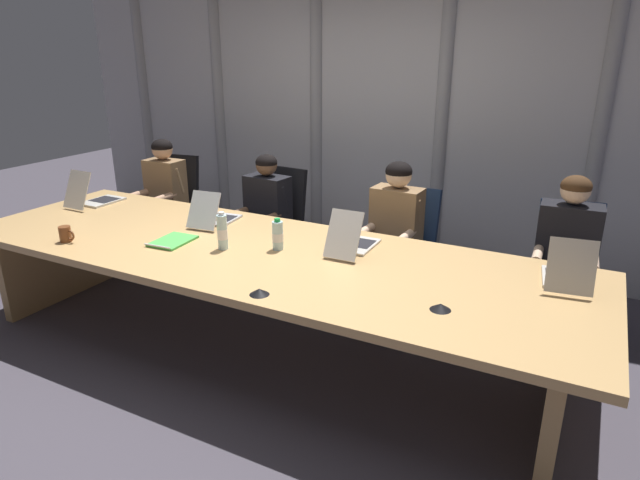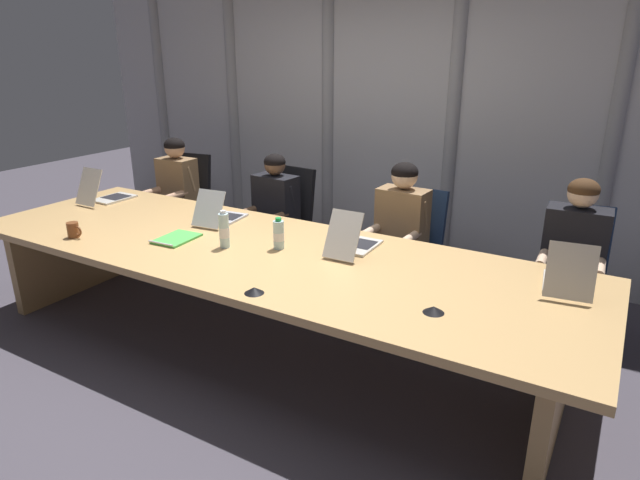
# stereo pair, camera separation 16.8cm
# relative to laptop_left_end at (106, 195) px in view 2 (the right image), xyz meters

# --- Properties ---
(ground_plane) EXTENTS (14.42, 14.42, 0.00)m
(ground_plane) POSITION_rel_laptop_left_end_xyz_m (1.83, -0.28, -0.79)
(ground_plane) COLOR #47424C
(conference_table) EXTENTS (4.34, 1.37, 0.73)m
(conference_table) POSITION_rel_laptop_left_end_xyz_m (1.83, -0.28, -0.19)
(conference_table) COLOR tan
(conference_table) RESTS_ON ground_plane
(curtain_backdrop) EXTENTS (7.21, 0.17, 2.98)m
(curtain_backdrop) POSITION_rel_laptop_left_end_xyz_m (1.83, 1.86, 0.70)
(curtain_backdrop) COLOR #B2B2B7
(curtain_backdrop) RESTS_ON ground_plane
(laptop_left_end) EXTENTS (0.24, 0.47, 0.31)m
(laptop_left_end) POSITION_rel_laptop_left_end_xyz_m (0.00, 0.00, 0.00)
(laptop_left_end) COLOR beige
(laptop_left_end) RESTS_ON conference_table
(laptop_left_mid) EXTENTS (0.28, 0.45, 0.27)m
(laptop_left_mid) POSITION_rel_laptop_left_end_xyz_m (1.23, 0.05, -0.01)
(laptop_left_mid) COLOR #BCBCC1
(laptop_left_mid) RESTS_ON conference_table
(laptop_center) EXTENTS (0.23, 0.48, 0.30)m
(laptop_center) POSITION_rel_laptop_left_end_xyz_m (2.40, 0.01, -0.00)
(laptop_center) COLOR beige
(laptop_center) RESTS_ON conference_table
(laptop_right_mid) EXTENTS (0.29, 0.43, 0.31)m
(laptop_right_mid) POSITION_rel_laptop_left_end_xyz_m (3.69, 0.06, -0.00)
(laptop_right_mid) COLOR beige
(laptop_right_mid) RESTS_ON conference_table
(office_chair_left_end) EXTENTS (0.60, 0.61, 0.98)m
(office_chair_left_end) POSITION_rel_laptop_left_end_xyz_m (0.02, 0.89, -0.43)
(office_chair_left_end) COLOR black
(office_chair_left_end) RESTS_ON ground_plane
(office_chair_left_mid) EXTENTS (0.60, 0.60, 0.97)m
(office_chair_left_mid) POSITION_rel_laptop_left_end_xyz_m (1.23, 0.89, -0.43)
(office_chair_left_mid) COLOR black
(office_chair_left_mid) RESTS_ON ground_plane
(office_chair_center) EXTENTS (0.60, 0.60, 0.93)m
(office_chair_center) POSITION_rel_laptop_left_end_xyz_m (2.46, 0.89, -0.44)
(office_chair_center) COLOR navy
(office_chair_center) RESTS_ON ground_plane
(office_chair_right_mid) EXTENTS (0.60, 0.61, 0.96)m
(office_chair_right_mid) POSITION_rel_laptop_left_end_xyz_m (3.66, 0.89, -0.43)
(office_chair_right_mid) COLOR navy
(office_chair_right_mid) RESTS_ON ground_plane
(person_left_end) EXTENTS (0.38, 0.55, 1.18)m
(person_left_end) POSITION_rel_laptop_left_end_xyz_m (0.03, 0.73, -0.12)
(person_left_end) COLOR olive
(person_left_end) RESTS_ON ground_plane
(person_left_mid) EXTENTS (0.43, 0.57, 1.13)m
(person_left_mid) POSITION_rel_laptop_left_end_xyz_m (1.20, 0.73, -0.15)
(person_left_mid) COLOR black
(person_left_mid) RESTS_ON ground_plane
(person_center) EXTENTS (0.41, 0.56, 1.18)m
(person_center) POSITION_rel_laptop_left_end_xyz_m (2.41, 0.73, -0.11)
(person_center) COLOR olive
(person_center) RESTS_ON ground_plane
(person_right_mid) EXTENTS (0.42, 0.56, 1.20)m
(person_right_mid) POSITION_rel_laptop_left_end_xyz_m (3.65, 0.74, -0.11)
(person_right_mid) COLOR black
(person_right_mid) RESTS_ON ground_plane
(water_bottle_primary) EXTENTS (0.07, 0.07, 0.21)m
(water_bottle_primary) POSITION_rel_laptop_left_end_xyz_m (1.95, -0.21, 0.04)
(water_bottle_primary) COLOR silver
(water_bottle_primary) RESTS_ON conference_table
(water_bottle_secondary) EXTENTS (0.07, 0.07, 0.25)m
(water_bottle_secondary) POSITION_rel_laptop_left_end_xyz_m (1.63, -0.37, 0.06)
(water_bottle_secondary) COLOR silver
(water_bottle_secondary) RESTS_ON conference_table
(coffee_mug_near) EXTENTS (0.13, 0.08, 0.11)m
(coffee_mug_near) POSITION_rel_laptop_left_end_xyz_m (0.58, -0.75, -0.01)
(coffee_mug_near) COLOR brown
(coffee_mug_near) RESTS_ON conference_table
(conference_mic_left_side) EXTENTS (0.11, 0.11, 0.03)m
(conference_mic_left_side) POSITION_rel_laptop_left_end_xyz_m (3.15, -0.58, -0.04)
(conference_mic_left_side) COLOR black
(conference_mic_left_side) RESTS_ON conference_table
(conference_mic_middle) EXTENTS (0.11, 0.11, 0.03)m
(conference_mic_middle) POSITION_rel_laptop_left_end_xyz_m (2.23, -0.85, -0.04)
(conference_mic_middle) COLOR black
(conference_mic_middle) RESTS_ON conference_table
(spiral_notepad) EXTENTS (0.24, 0.32, 0.03)m
(spiral_notepad) POSITION_rel_laptop_left_end_xyz_m (1.24, -0.43, -0.05)
(spiral_notepad) COLOR #4CB74C
(spiral_notepad) RESTS_ON conference_table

